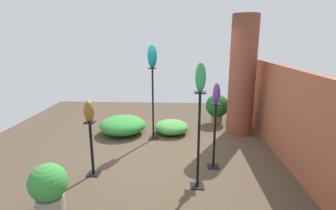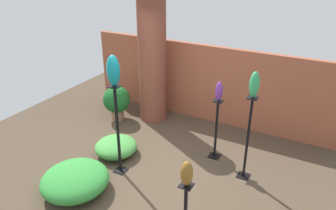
{
  "view_description": "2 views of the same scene",
  "coord_description": "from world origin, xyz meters",
  "px_view_note": "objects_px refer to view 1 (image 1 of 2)",
  "views": [
    {
      "loc": [
        4.99,
        0.33,
        2.19
      ],
      "look_at": [
        -0.06,
        0.07,
        0.91
      ],
      "focal_mm": 28.0,
      "sensor_mm": 36.0,
      "label": 1
    },
    {
      "loc": [
        2.43,
        -4.0,
        3.49
      ],
      "look_at": [
        0.06,
        0.37,
        1.13
      ],
      "focal_mm": 35.0,
      "sensor_mm": 36.0,
      "label": 2
    }
  ],
  "objects_px": {
    "potted_plant_back_center": "(217,107)",
    "pedestal_jade": "(199,145)",
    "potted_plant_front_right": "(49,186)",
    "pedestal_bronze": "(92,151)",
    "art_vase_violet": "(217,93)",
    "pedestal_teal": "(153,107)",
    "art_vase_jade": "(201,77)",
    "art_vase_teal": "(152,56)",
    "brick_pillar": "(242,76)",
    "art_vase_bronze": "(89,111)",
    "pedestal_violet": "(214,139)"
  },
  "relations": [
    {
      "from": "pedestal_jade",
      "to": "art_vase_bronze",
      "type": "bearing_deg",
      "value": -99.46
    },
    {
      "from": "potted_plant_front_right",
      "to": "pedestal_bronze",
      "type": "bearing_deg",
      "value": 165.86
    },
    {
      "from": "pedestal_bronze",
      "to": "potted_plant_back_center",
      "type": "relative_size",
      "value": 1.17
    },
    {
      "from": "potted_plant_back_center",
      "to": "potted_plant_front_right",
      "type": "bearing_deg",
      "value": -34.6
    },
    {
      "from": "brick_pillar",
      "to": "pedestal_violet",
      "type": "relative_size",
      "value": 2.38
    },
    {
      "from": "art_vase_bronze",
      "to": "potted_plant_back_center",
      "type": "bearing_deg",
      "value": 140.03
    },
    {
      "from": "pedestal_teal",
      "to": "art_vase_teal",
      "type": "height_order",
      "value": "art_vase_teal"
    },
    {
      "from": "pedestal_violet",
      "to": "brick_pillar",
      "type": "bearing_deg",
      "value": 155.78
    },
    {
      "from": "art_vase_jade",
      "to": "potted_plant_front_right",
      "type": "distance_m",
      "value": 2.45
    },
    {
      "from": "brick_pillar",
      "to": "art_vase_teal",
      "type": "xyz_separation_m",
      "value": [
        0.53,
        -2.01,
        0.48
      ]
    },
    {
      "from": "art_vase_teal",
      "to": "pedestal_jade",
      "type": "bearing_deg",
      "value": 24.45
    },
    {
      "from": "pedestal_jade",
      "to": "art_vase_bronze",
      "type": "relative_size",
      "value": 4.32
    },
    {
      "from": "pedestal_bronze",
      "to": "art_vase_bronze",
      "type": "height_order",
      "value": "art_vase_bronze"
    },
    {
      "from": "art_vase_violet",
      "to": "brick_pillar",
      "type": "bearing_deg",
      "value": 155.78
    },
    {
      "from": "pedestal_teal",
      "to": "potted_plant_back_center",
      "type": "distance_m",
      "value": 2.0
    },
    {
      "from": "potted_plant_back_center",
      "to": "pedestal_jade",
      "type": "bearing_deg",
      "value": -12.39
    },
    {
      "from": "pedestal_teal",
      "to": "art_vase_bronze",
      "type": "bearing_deg",
      "value": -26.75
    },
    {
      "from": "pedestal_teal",
      "to": "pedestal_jade",
      "type": "bearing_deg",
      "value": 24.45
    },
    {
      "from": "brick_pillar",
      "to": "art_vase_jade",
      "type": "bearing_deg",
      "value": -24.69
    },
    {
      "from": "pedestal_teal",
      "to": "art_vase_bronze",
      "type": "relative_size",
      "value": 4.68
    },
    {
      "from": "pedestal_jade",
      "to": "art_vase_bronze",
      "type": "height_order",
      "value": "pedestal_jade"
    },
    {
      "from": "pedestal_bronze",
      "to": "art_vase_jade",
      "type": "distance_m",
      "value": 2.14
    },
    {
      "from": "brick_pillar",
      "to": "pedestal_violet",
      "type": "height_order",
      "value": "brick_pillar"
    },
    {
      "from": "pedestal_teal",
      "to": "art_vase_jade",
      "type": "bearing_deg",
      "value": 24.45
    },
    {
      "from": "brick_pillar",
      "to": "pedestal_teal",
      "type": "bearing_deg",
      "value": -75.19
    },
    {
      "from": "art_vase_teal",
      "to": "art_vase_violet",
      "type": "distance_m",
      "value": 1.82
    },
    {
      "from": "art_vase_bronze",
      "to": "pedestal_bronze",
      "type": "bearing_deg",
      "value": 0.0
    },
    {
      "from": "art_vase_bronze",
      "to": "art_vase_violet",
      "type": "height_order",
      "value": "art_vase_violet"
    },
    {
      "from": "pedestal_bronze",
      "to": "art_vase_jade",
      "type": "xyz_separation_m",
      "value": [
        0.28,
        1.7,
        1.27
      ]
    },
    {
      "from": "pedestal_violet",
      "to": "art_vase_jade",
      "type": "distance_m",
      "value": 1.36
    },
    {
      "from": "pedestal_teal",
      "to": "pedestal_violet",
      "type": "relative_size",
      "value": 1.39
    },
    {
      "from": "pedestal_jade",
      "to": "potted_plant_back_center",
      "type": "xyz_separation_m",
      "value": [
        -3.14,
        0.69,
        -0.23
      ]
    },
    {
      "from": "art_vase_violet",
      "to": "potted_plant_front_right",
      "type": "bearing_deg",
      "value": -59.54
    },
    {
      "from": "pedestal_violet",
      "to": "potted_plant_back_center",
      "type": "xyz_separation_m",
      "value": [
        -2.49,
        0.37,
        -0.07
      ]
    },
    {
      "from": "pedestal_teal",
      "to": "art_vase_bronze",
      "type": "xyz_separation_m",
      "value": [
        1.64,
        -0.83,
        0.35
      ]
    },
    {
      "from": "brick_pillar",
      "to": "art_vase_jade",
      "type": "distance_m",
      "value": 2.72
    },
    {
      "from": "art_vase_jade",
      "to": "art_vase_violet",
      "type": "height_order",
      "value": "art_vase_jade"
    },
    {
      "from": "brick_pillar",
      "to": "potted_plant_back_center",
      "type": "relative_size",
      "value": 3.47
    },
    {
      "from": "brick_pillar",
      "to": "pedestal_bronze",
      "type": "bearing_deg",
      "value": -52.51
    },
    {
      "from": "pedestal_bronze",
      "to": "potted_plant_back_center",
      "type": "height_order",
      "value": "pedestal_bronze"
    },
    {
      "from": "art_vase_teal",
      "to": "potted_plant_front_right",
      "type": "distance_m",
      "value": 3.19
    },
    {
      "from": "potted_plant_back_center",
      "to": "brick_pillar",
      "type": "bearing_deg",
      "value": 32.76
    },
    {
      "from": "pedestal_bronze",
      "to": "pedestal_violet",
      "type": "bearing_deg",
      "value": 100.24
    },
    {
      "from": "brick_pillar",
      "to": "art_vase_violet",
      "type": "bearing_deg",
      "value": -24.22
    },
    {
      "from": "pedestal_teal",
      "to": "potted_plant_front_right",
      "type": "height_order",
      "value": "pedestal_teal"
    },
    {
      "from": "potted_plant_back_center",
      "to": "art_vase_bronze",
      "type": "bearing_deg",
      "value": -39.97
    },
    {
      "from": "art_vase_bronze",
      "to": "art_vase_violet",
      "type": "relative_size",
      "value": 0.97
    },
    {
      "from": "pedestal_jade",
      "to": "potted_plant_back_center",
      "type": "bearing_deg",
      "value": 167.61
    },
    {
      "from": "brick_pillar",
      "to": "pedestal_jade",
      "type": "height_order",
      "value": "brick_pillar"
    },
    {
      "from": "art_vase_violet",
      "to": "potted_plant_back_center",
      "type": "relative_size",
      "value": 0.45
    }
  ]
}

